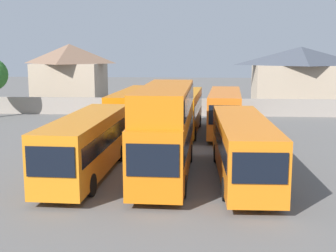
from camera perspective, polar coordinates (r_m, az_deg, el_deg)
name	(u,v)px	position (r m, az deg, el deg)	size (l,w,h in m)	color
ground	(180,124)	(42.79, 1.51, 0.26)	(140.00, 140.00, 0.00)	#605E5B
depot_boundary_wall	(183,107)	(48.26, 1.85, 2.41)	(56.00, 0.50, 1.80)	gray
bus_1	(87,142)	(25.48, -10.09, -1.98)	(2.79, 11.44, 3.34)	orange
bus_2	(165,126)	(24.72, -0.32, -0.05)	(2.80, 11.17, 5.00)	orange
bus_3	(243,145)	(24.76, 9.37, -2.37)	(2.95, 11.88, 3.28)	orange
bus_4	(135,108)	(38.67, -4.16, 2.22)	(3.11, 11.81, 3.50)	orange
bus_5	(183,110)	(37.88, 1.85, 2.05)	(3.12, 10.28, 3.46)	orange
bus_6	(225,110)	(37.98, 7.12, 2.04)	(3.09, 10.78, 3.50)	orange
house_terrace_left	(70,74)	(57.86, -12.15, 6.35)	(8.22, 7.82, 7.56)	tan
house_terrace_centre	(300,76)	(57.45, 16.17, 5.99)	(11.38, 6.83, 7.23)	tan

